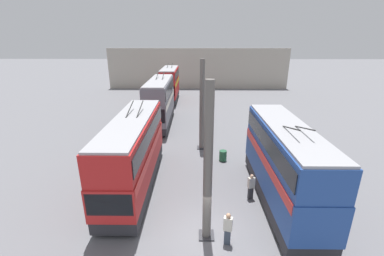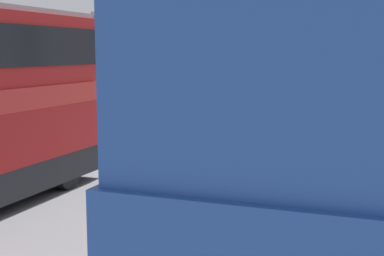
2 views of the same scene
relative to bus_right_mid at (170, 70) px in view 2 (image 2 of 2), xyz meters
The scene contains 6 objects.
depot_back_wall 23.62m from the bus_right_mid, 11.57° to the right, with size 0.50×36.00×7.93m.
support_column_far 8.57m from the bus_right_mid, 146.25° to the right, with size 0.79×0.79×8.14m.
bus_right_mid is the anchor object (origin of this frame).
bus_right_far 12.22m from the bus_right_mid, ahead, with size 9.00×2.54×5.90m.
person_by_left_row 17.06m from the bus_right_mid, 152.99° to the right, with size 0.35×0.47×1.73m.
oil_drum 11.93m from the bus_right_mid, 146.22° to the right, with size 0.65×0.65×0.89m.
Camera 2 is at (-4.06, -4.75, 3.80)m, focal length 50.00 mm.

